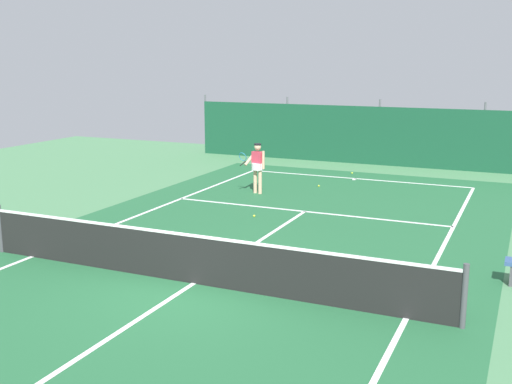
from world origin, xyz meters
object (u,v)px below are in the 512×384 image
Objects in this scene: tennis_player at (257,164)px; tennis_ball_near_player at (254,216)px; parked_car at (469,142)px; tennis_net at (194,259)px; tennis_ball_midcourt at (352,173)px; tennis_ball_by_sideline at (319,186)px.

tennis_ball_near_player is at bearing 126.43° from tennis_player.
tennis_ball_near_player is 0.02× the size of parked_car.
tennis_net is 153.33× the size of tennis_ball_midcourt.
tennis_net is 6.17× the size of tennis_player.
tennis_net is 10.00m from tennis_ball_by_sideline.
parked_car is at bearing -105.99° from tennis_player.
tennis_ball_midcourt is at bearing 84.84° from tennis_ball_near_player.
tennis_ball_midcourt is 6.29m from parked_car.
tennis_ball_midcourt is at bearing 91.75° from tennis_net.
tennis_ball_near_player is (1.19, -2.88, -0.93)m from tennis_player.
parked_car is at bearing 53.21° from tennis_ball_midcourt.
tennis_net is at bearing -88.25° from tennis_ball_midcourt.
parked_car is (3.73, 4.99, 0.81)m from tennis_ball_midcourt.
tennis_net reaches higher than tennis_ball_midcourt.
tennis_ball_by_sideline is at bearing -115.09° from tennis_player.
parked_car reaches higher than tennis_ball_by_sideline.
tennis_ball_near_player is 7.63m from tennis_ball_midcourt.
parked_car reaches higher than tennis_ball_near_player.
tennis_player reaches higher than tennis_net.
tennis_ball_by_sideline is (-0.38, -2.88, 0.00)m from tennis_ball_midcourt.
tennis_player is 5.17m from tennis_ball_midcourt.
tennis_net is 2.36× the size of parked_car.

